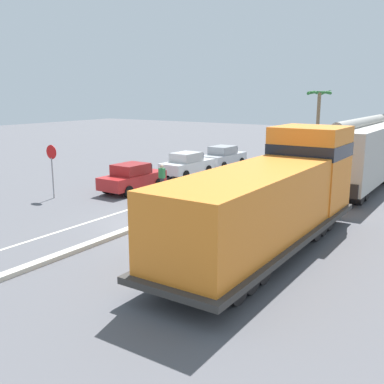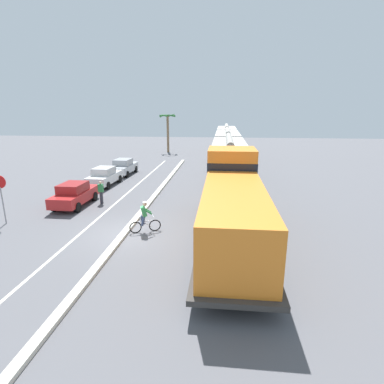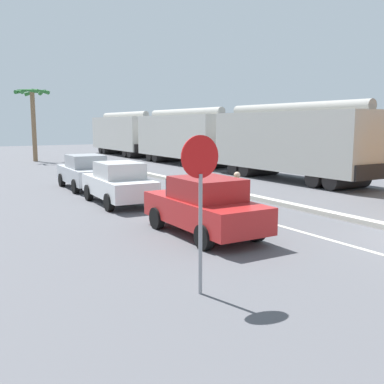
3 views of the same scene
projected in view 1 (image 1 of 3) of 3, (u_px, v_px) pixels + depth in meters
name	position (u px, v px, depth m)	size (l,w,h in m)	color
ground_plane	(153.00, 223.00, 19.65)	(120.00, 120.00, 0.00)	#56565B
median_curb	(221.00, 195.00, 24.52)	(0.36, 36.00, 0.16)	beige
lane_stripe	(185.00, 192.00, 25.83)	(0.14, 36.00, 0.01)	silver
locomotive	(275.00, 199.00, 16.21)	(3.10, 11.61, 4.20)	orange
hopper_car_lead	(359.00, 154.00, 26.04)	(2.90, 10.60, 4.18)	#ADABA3
parked_car_red	(132.00, 177.00, 25.75)	(1.87, 4.22, 1.62)	red
parked_car_white	(187.00, 164.00, 30.59)	(1.99, 4.28, 1.62)	silver
parked_car_silver	(223.00, 157.00, 34.28)	(1.96, 4.27, 1.62)	#B7BABF
cyclist	(176.00, 206.00, 19.17)	(1.60, 0.76, 1.71)	black
stop_sign	(52.00, 161.00, 23.84)	(0.76, 0.08, 2.88)	gray
palm_tree_near	(319.00, 103.00, 46.95)	(2.69, 2.79, 6.04)	#846647
pedestrian_by_cars	(162.00, 178.00, 25.41)	(0.34, 0.22, 1.62)	#33333D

